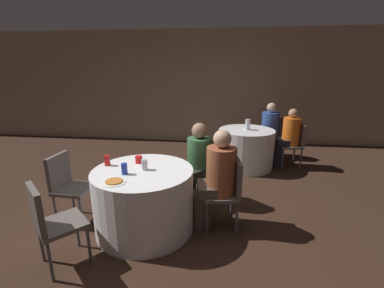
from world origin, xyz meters
The scene contains 20 objects.
ground_plane centered at (0.00, 0.00, 0.00)m, with size 16.00×16.00×0.00m, color #382319.
wall_back centered at (0.00, 4.07, 1.40)m, with size 16.00×0.06×2.80m.
table_near centered at (-0.04, 0.06, 0.37)m, with size 1.15×1.15×0.74m.
table_far centered at (1.31, 2.28, 0.37)m, with size 1.05×1.05×0.74m.
chair_near_east centered at (0.94, 0.20, 0.52)m, with size 0.46×0.45×0.86m.
chair_near_west centered at (-1.02, 0.12, 0.52)m, with size 0.43×0.42×0.86m.
chair_near_northeast centered at (0.60, 0.81, 0.52)m, with size 0.56×0.56×0.86m.
chair_near_southwest centered at (-0.70, -0.67, 0.52)m, with size 0.56×0.56×0.86m.
chair_far_east centered at (2.24, 2.38, 0.52)m, with size 0.44×0.44×0.86m.
chair_far_northeast centered at (1.91, 3.00, 0.52)m, with size 0.56×0.56×0.86m.
person_blue_shirt centered at (1.81, 2.88, 0.61)m, with size 0.48×0.49×1.18m.
person_green_jacket centered at (0.50, 0.69, 0.59)m, with size 0.46×0.47×1.16m.
person_floral_shirt centered at (0.78, 0.18, 0.61)m, with size 0.51×0.37×1.21m.
person_orange_shirt centered at (2.08, 2.36, 0.57)m, with size 0.50×0.34×1.14m.
pizza_plate_near centered at (-0.23, -0.29, 0.75)m, with size 0.25×0.25×0.02m.
soda_can_red centered at (-0.50, 0.16, 0.80)m, with size 0.07×0.07×0.12m.
soda_can_silver centered at (-0.02, 0.08, 0.80)m, with size 0.07×0.07×0.12m.
soda_can_blue centered at (-0.20, -0.07, 0.80)m, with size 0.07×0.07×0.12m.
cup_near centered at (-0.15, 0.28, 0.79)m, with size 0.08×0.08×0.09m.
bottle_far centered at (1.32, 2.26, 0.84)m, with size 0.09×0.09×0.20m.
Camera 1 is at (0.84, -2.56, 1.84)m, focal length 24.00 mm.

